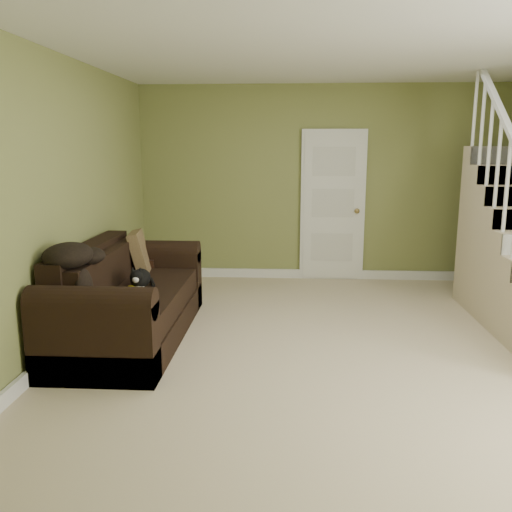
# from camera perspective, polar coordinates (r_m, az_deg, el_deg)

# --- Properties ---
(floor) EXTENTS (5.00, 5.50, 0.01)m
(floor) POSITION_cam_1_polar(r_m,az_deg,el_deg) (4.98, 9.00, -9.88)
(floor) COLOR #C7B390
(floor) RESTS_ON ground
(ceiling) EXTENTS (5.00, 5.50, 0.01)m
(ceiling) POSITION_cam_1_polar(r_m,az_deg,el_deg) (4.71, 10.07, 21.08)
(ceiling) COLOR white
(ceiling) RESTS_ON wall_back
(wall_back) EXTENTS (5.00, 0.04, 2.60)m
(wall_back) POSITION_cam_1_polar(r_m,az_deg,el_deg) (7.40, 7.33, 7.54)
(wall_back) COLOR olive
(wall_back) RESTS_ON floor
(wall_front) EXTENTS (5.00, 0.04, 2.60)m
(wall_front) POSITION_cam_1_polar(r_m,az_deg,el_deg) (1.99, 17.53, -3.80)
(wall_front) COLOR olive
(wall_front) RESTS_ON floor
(wall_left) EXTENTS (0.04, 5.50, 2.60)m
(wall_left) POSITION_cam_1_polar(r_m,az_deg,el_deg) (5.06, -20.05, 5.10)
(wall_left) COLOR olive
(wall_left) RESTS_ON floor
(baseboard_back) EXTENTS (5.00, 0.04, 0.12)m
(baseboard_back) POSITION_cam_1_polar(r_m,az_deg,el_deg) (7.55, 7.11, -1.90)
(baseboard_back) COLOR white
(baseboard_back) RESTS_ON floor
(baseboard_left) EXTENTS (0.04, 5.50, 0.12)m
(baseboard_left) POSITION_cam_1_polar(r_m,az_deg,el_deg) (5.32, -18.82, -8.27)
(baseboard_left) COLOR white
(baseboard_left) RESTS_ON floor
(door) EXTENTS (0.86, 0.12, 2.02)m
(door) POSITION_cam_1_polar(r_m,az_deg,el_deg) (7.39, 8.08, 5.22)
(door) COLOR white
(door) RESTS_ON floor
(sofa) EXTENTS (0.98, 2.27, 0.90)m
(sofa) POSITION_cam_1_polar(r_m,az_deg,el_deg) (5.30, -13.50, -4.82)
(sofa) COLOR black
(sofa) RESTS_ON floor
(side_table) EXTENTS (0.57, 0.57, 0.81)m
(side_table) POSITION_cam_1_polar(r_m,az_deg,el_deg) (6.33, -12.71, -2.52)
(side_table) COLOR black
(side_table) RESTS_ON floor
(cat) EXTENTS (0.25, 0.49, 0.24)m
(cat) POSITION_cam_1_polar(r_m,az_deg,el_deg) (5.22, -12.14, -2.34)
(cat) COLOR black
(cat) RESTS_ON sofa
(banana) EXTENTS (0.17, 0.20, 0.06)m
(banana) POSITION_cam_1_polar(r_m,az_deg,el_deg) (5.10, -12.87, -3.42)
(banana) COLOR yellow
(banana) RESTS_ON sofa
(throw_pillow) EXTENTS (0.28, 0.48, 0.46)m
(throw_pillow) POSITION_cam_1_polar(r_m,az_deg,el_deg) (5.95, -12.12, 0.38)
(throw_pillow) COLOR #432D1B
(throw_pillow) RESTS_ON sofa
(throw_blanket) EXTENTS (0.39, 0.51, 0.21)m
(throw_blanket) POSITION_cam_1_polar(r_m,az_deg,el_deg) (4.67, -19.19, 0.05)
(throw_blanket) COLOR black
(throw_blanket) RESTS_ON sofa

